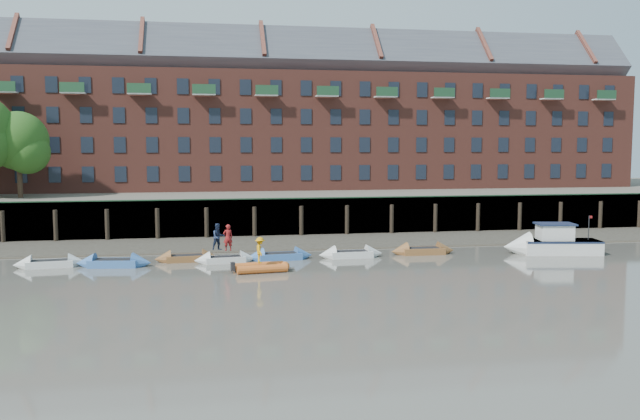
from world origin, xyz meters
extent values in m
plane|color=#615D55|center=(0.00, 0.00, 0.00)|extent=(220.00, 220.00, 0.00)
cube|color=#3D382F|center=(0.00, 18.00, 0.00)|extent=(110.00, 8.00, 0.50)
cube|color=#4C4336|center=(0.00, 14.60, 0.00)|extent=(110.00, 1.60, 0.10)
cube|color=#2D2A26|center=(0.00, 22.40, 1.60)|extent=(110.00, 0.80, 3.20)
cylinder|color=black|center=(-22.00, 21.75, 1.30)|extent=(0.36, 0.36, 2.60)
cylinder|color=black|center=(-18.00, 21.75, 1.30)|extent=(0.36, 0.36, 2.60)
cylinder|color=black|center=(-14.00, 21.75, 1.30)|extent=(0.36, 0.36, 2.60)
cylinder|color=black|center=(-10.00, 21.75, 1.30)|extent=(0.36, 0.36, 2.60)
cylinder|color=black|center=(-6.00, 21.75, 1.30)|extent=(0.36, 0.36, 2.60)
cylinder|color=black|center=(-2.00, 21.75, 1.30)|extent=(0.36, 0.36, 2.60)
cylinder|color=black|center=(2.00, 21.75, 1.30)|extent=(0.36, 0.36, 2.60)
cylinder|color=black|center=(6.00, 21.75, 1.30)|extent=(0.36, 0.36, 2.60)
cylinder|color=black|center=(10.00, 21.75, 1.30)|extent=(0.36, 0.36, 2.60)
cylinder|color=black|center=(14.00, 21.75, 1.30)|extent=(0.36, 0.36, 2.60)
cylinder|color=black|center=(18.00, 21.75, 1.30)|extent=(0.36, 0.36, 2.60)
cylinder|color=black|center=(22.00, 21.75, 1.30)|extent=(0.36, 0.36, 2.60)
cylinder|color=black|center=(26.00, 21.75, 1.30)|extent=(0.36, 0.36, 2.60)
cylinder|color=black|center=(30.00, 21.75, 1.30)|extent=(0.36, 0.36, 2.60)
cylinder|color=black|center=(34.00, 21.75, 1.30)|extent=(0.36, 0.36, 2.60)
cube|color=#264C2D|center=(0.00, 22.10, 3.25)|extent=(110.00, 0.06, 0.10)
cube|color=#5E594D|center=(0.00, 36.00, 1.60)|extent=(110.00, 28.00, 3.20)
cube|color=brown|center=(0.00, 37.00, 9.20)|extent=(80.00, 10.00, 12.00)
cube|color=#42444C|center=(0.00, 37.00, 16.40)|extent=(80.60, 15.56, 15.56)
cube|color=black|center=(-23.00, 31.98, 5.00)|extent=(1.10, 0.12, 1.50)
cube|color=black|center=(-20.00, 31.98, 5.00)|extent=(1.10, 0.12, 1.50)
cube|color=black|center=(-17.00, 31.98, 5.00)|extent=(1.10, 0.12, 1.50)
cube|color=black|center=(-14.00, 31.98, 5.00)|extent=(1.10, 0.12, 1.50)
cube|color=black|center=(-11.00, 31.98, 5.00)|extent=(1.10, 0.12, 1.50)
cube|color=black|center=(-8.00, 31.98, 5.00)|extent=(1.10, 0.12, 1.50)
cube|color=black|center=(-5.00, 31.98, 5.00)|extent=(1.10, 0.12, 1.50)
cube|color=black|center=(-2.00, 31.98, 5.00)|extent=(1.10, 0.12, 1.50)
cube|color=black|center=(1.00, 31.98, 5.00)|extent=(1.10, 0.12, 1.50)
cube|color=black|center=(4.00, 31.98, 5.00)|extent=(1.10, 0.12, 1.50)
cube|color=black|center=(7.00, 31.98, 5.00)|extent=(1.10, 0.12, 1.50)
cube|color=black|center=(10.00, 31.98, 5.00)|extent=(1.10, 0.12, 1.50)
cube|color=black|center=(13.00, 31.98, 5.00)|extent=(1.10, 0.12, 1.50)
cube|color=black|center=(16.00, 31.98, 5.00)|extent=(1.10, 0.12, 1.50)
cube|color=black|center=(19.00, 31.98, 5.00)|extent=(1.10, 0.12, 1.50)
cube|color=black|center=(22.00, 31.98, 5.00)|extent=(1.10, 0.12, 1.50)
cube|color=black|center=(25.00, 31.98, 5.00)|extent=(1.10, 0.12, 1.50)
cube|color=black|center=(28.00, 31.98, 5.00)|extent=(1.10, 0.12, 1.50)
cube|color=black|center=(31.00, 31.98, 5.00)|extent=(1.10, 0.12, 1.50)
cube|color=black|center=(34.00, 31.98, 5.00)|extent=(1.10, 0.12, 1.50)
cube|color=black|center=(37.00, 31.98, 5.00)|extent=(1.10, 0.12, 1.50)
cube|color=black|center=(-23.00, 31.98, 7.80)|extent=(1.10, 0.12, 1.50)
cube|color=black|center=(-20.00, 31.98, 7.80)|extent=(1.10, 0.12, 1.50)
cube|color=black|center=(-17.00, 31.98, 7.80)|extent=(1.10, 0.12, 1.50)
cube|color=black|center=(-14.00, 31.98, 7.80)|extent=(1.10, 0.12, 1.50)
cube|color=black|center=(-11.00, 31.98, 7.80)|extent=(1.10, 0.12, 1.50)
cube|color=black|center=(-8.00, 31.98, 7.80)|extent=(1.10, 0.12, 1.50)
cube|color=black|center=(-5.00, 31.98, 7.80)|extent=(1.10, 0.12, 1.50)
cube|color=black|center=(-2.00, 31.98, 7.80)|extent=(1.10, 0.12, 1.50)
cube|color=black|center=(1.00, 31.98, 7.80)|extent=(1.10, 0.12, 1.50)
cube|color=black|center=(4.00, 31.98, 7.80)|extent=(1.10, 0.12, 1.50)
cube|color=black|center=(7.00, 31.98, 7.80)|extent=(1.10, 0.12, 1.50)
cube|color=black|center=(10.00, 31.98, 7.80)|extent=(1.10, 0.12, 1.50)
cube|color=black|center=(13.00, 31.98, 7.80)|extent=(1.10, 0.12, 1.50)
cube|color=black|center=(16.00, 31.98, 7.80)|extent=(1.10, 0.12, 1.50)
cube|color=black|center=(19.00, 31.98, 7.80)|extent=(1.10, 0.12, 1.50)
cube|color=black|center=(22.00, 31.98, 7.80)|extent=(1.10, 0.12, 1.50)
cube|color=black|center=(25.00, 31.98, 7.80)|extent=(1.10, 0.12, 1.50)
cube|color=black|center=(28.00, 31.98, 7.80)|extent=(1.10, 0.12, 1.50)
cube|color=black|center=(31.00, 31.98, 7.80)|extent=(1.10, 0.12, 1.50)
cube|color=black|center=(34.00, 31.98, 7.80)|extent=(1.10, 0.12, 1.50)
cube|color=black|center=(37.00, 31.98, 7.80)|extent=(1.10, 0.12, 1.50)
cube|color=black|center=(-23.00, 31.98, 10.60)|extent=(1.10, 0.12, 1.50)
cube|color=black|center=(-20.00, 31.98, 10.60)|extent=(1.10, 0.12, 1.50)
cube|color=black|center=(-17.00, 31.98, 10.60)|extent=(1.10, 0.12, 1.50)
cube|color=black|center=(-14.00, 31.98, 10.60)|extent=(1.10, 0.12, 1.50)
cube|color=black|center=(-11.00, 31.98, 10.60)|extent=(1.10, 0.12, 1.50)
cube|color=black|center=(-8.00, 31.98, 10.60)|extent=(1.10, 0.12, 1.50)
cube|color=black|center=(-5.00, 31.98, 10.60)|extent=(1.10, 0.12, 1.50)
cube|color=black|center=(-2.00, 31.98, 10.60)|extent=(1.10, 0.12, 1.50)
cube|color=black|center=(1.00, 31.98, 10.60)|extent=(1.10, 0.12, 1.50)
cube|color=black|center=(4.00, 31.98, 10.60)|extent=(1.10, 0.12, 1.50)
cube|color=black|center=(7.00, 31.98, 10.60)|extent=(1.10, 0.12, 1.50)
cube|color=black|center=(10.00, 31.98, 10.60)|extent=(1.10, 0.12, 1.50)
cube|color=black|center=(13.00, 31.98, 10.60)|extent=(1.10, 0.12, 1.50)
cube|color=black|center=(16.00, 31.98, 10.60)|extent=(1.10, 0.12, 1.50)
cube|color=black|center=(19.00, 31.98, 10.60)|extent=(1.10, 0.12, 1.50)
cube|color=black|center=(22.00, 31.98, 10.60)|extent=(1.10, 0.12, 1.50)
cube|color=black|center=(25.00, 31.98, 10.60)|extent=(1.10, 0.12, 1.50)
cube|color=black|center=(28.00, 31.98, 10.60)|extent=(1.10, 0.12, 1.50)
cube|color=black|center=(31.00, 31.98, 10.60)|extent=(1.10, 0.12, 1.50)
cube|color=black|center=(34.00, 31.98, 10.60)|extent=(1.10, 0.12, 1.50)
cube|color=black|center=(37.00, 31.98, 10.60)|extent=(1.10, 0.12, 1.50)
cube|color=black|center=(-23.00, 31.98, 13.40)|extent=(1.10, 0.12, 1.50)
cube|color=black|center=(-20.00, 31.98, 13.40)|extent=(1.10, 0.12, 1.50)
cube|color=black|center=(-17.00, 31.98, 13.40)|extent=(1.10, 0.12, 1.50)
cube|color=black|center=(-14.00, 31.98, 13.40)|extent=(1.10, 0.12, 1.50)
cube|color=black|center=(-11.00, 31.98, 13.40)|extent=(1.10, 0.12, 1.50)
cube|color=black|center=(-8.00, 31.98, 13.40)|extent=(1.10, 0.12, 1.50)
cube|color=black|center=(-5.00, 31.98, 13.40)|extent=(1.10, 0.12, 1.50)
cube|color=black|center=(-2.00, 31.98, 13.40)|extent=(1.10, 0.12, 1.50)
cube|color=black|center=(1.00, 31.98, 13.40)|extent=(1.10, 0.12, 1.50)
cube|color=black|center=(4.00, 31.98, 13.40)|extent=(1.10, 0.12, 1.50)
cube|color=black|center=(7.00, 31.98, 13.40)|extent=(1.10, 0.12, 1.50)
cube|color=black|center=(10.00, 31.98, 13.40)|extent=(1.10, 0.12, 1.50)
cube|color=black|center=(13.00, 31.98, 13.40)|extent=(1.10, 0.12, 1.50)
cube|color=black|center=(16.00, 31.98, 13.40)|extent=(1.10, 0.12, 1.50)
cube|color=black|center=(19.00, 31.98, 13.40)|extent=(1.10, 0.12, 1.50)
cube|color=black|center=(22.00, 31.98, 13.40)|extent=(1.10, 0.12, 1.50)
cube|color=black|center=(25.00, 31.98, 13.40)|extent=(1.10, 0.12, 1.50)
cube|color=black|center=(28.00, 31.98, 13.40)|extent=(1.10, 0.12, 1.50)
cube|color=black|center=(31.00, 31.98, 13.40)|extent=(1.10, 0.12, 1.50)
cube|color=black|center=(34.00, 31.98, 13.40)|extent=(1.10, 0.12, 1.50)
cube|color=black|center=(37.00, 31.98, 13.40)|extent=(1.10, 0.12, 1.50)
cylinder|color=#3A281C|center=(-22.00, 27.50, 5.20)|extent=(0.44, 0.44, 4.00)
sphere|color=#2A571B|center=(-22.00, 27.50, 8.16)|extent=(5.12, 5.12, 5.12)
cube|color=silver|center=(-16.01, 10.06, 0.22)|extent=(2.99, 1.61, 0.45)
cone|color=silver|center=(-14.36, 10.26, 0.22)|extent=(1.25, 1.41, 1.29)
cone|color=silver|center=(-17.67, 9.87, 0.22)|extent=(1.25, 1.41, 1.29)
cube|color=black|center=(-16.01, 10.06, 0.43)|extent=(2.48, 1.24, 0.06)
cube|color=#3B69AD|center=(-12.00, 9.50, 0.24)|extent=(3.23, 1.79, 0.48)
cone|color=#3B69AD|center=(-10.22, 9.26, 0.24)|extent=(1.37, 1.53, 1.39)
cone|color=#3B69AD|center=(-13.78, 9.74, 0.24)|extent=(1.37, 1.53, 1.39)
cube|color=black|center=(-12.00, 9.50, 0.46)|extent=(2.68, 1.37, 0.06)
cube|color=brown|center=(-7.41, 10.75, 0.21)|extent=(2.84, 1.49, 0.43)
cone|color=brown|center=(-5.82, 10.90, 0.21)|extent=(1.18, 1.33, 1.23)
cone|color=brown|center=(-9.00, 10.60, 0.21)|extent=(1.18, 1.33, 1.23)
cube|color=black|center=(-7.41, 10.75, 0.41)|extent=(2.36, 1.14, 0.06)
cube|color=silver|center=(-4.87, 9.84, 0.21)|extent=(2.75, 1.47, 0.41)
cone|color=silver|center=(-3.34, 10.00, 0.21)|extent=(1.15, 1.29, 1.19)
cone|color=silver|center=(-6.41, 9.67, 0.21)|extent=(1.15, 1.29, 1.19)
cube|color=black|center=(-4.87, 9.84, 0.39)|extent=(2.28, 1.12, 0.06)
cube|color=#3B69AD|center=(-1.16, 10.34, 0.23)|extent=(3.06, 1.64, 0.46)
cone|color=#3B69AD|center=(0.54, 10.53, 0.23)|extent=(1.28, 1.44, 1.32)
cone|color=#3B69AD|center=(-2.86, 10.15, 0.23)|extent=(1.28, 1.44, 1.32)
cube|color=black|center=(-1.16, 10.34, 0.44)|extent=(2.54, 1.26, 0.06)
cube|color=silver|center=(3.83, 10.39, 0.23)|extent=(2.99, 1.44, 0.46)
cone|color=silver|center=(5.54, 10.46, 0.23)|extent=(1.19, 1.37, 1.32)
cone|color=silver|center=(2.12, 10.32, 0.23)|extent=(1.19, 1.37, 1.32)
cube|color=black|center=(3.83, 10.39, 0.44)|extent=(2.48, 1.09, 0.06)
cube|color=brown|center=(9.22, 10.89, 0.23)|extent=(3.01, 1.38, 0.47)
cone|color=brown|center=(10.97, 10.87, 0.23)|extent=(1.18, 1.36, 1.35)
cone|color=brown|center=(7.48, 10.91, 0.23)|extent=(1.18, 1.36, 1.35)
cube|color=black|center=(9.22, 10.89, 0.45)|extent=(2.51, 1.04, 0.06)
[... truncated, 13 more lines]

